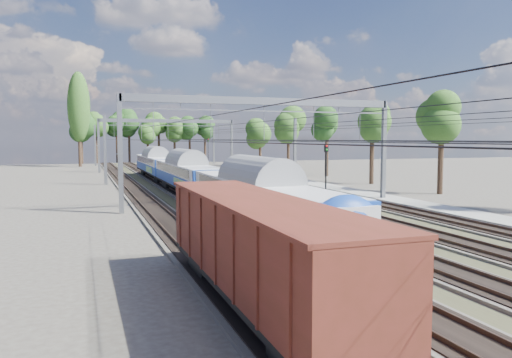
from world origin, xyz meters
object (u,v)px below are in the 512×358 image
object	(u,v)px
emu_train	(187,169)
signal_near	(326,168)
signal_far	(208,148)
worker	(186,170)
freight_boxcar	(256,246)

from	to	relation	value
emu_train	signal_near	distance (m)	15.32
emu_train	signal_far	distance (m)	57.40
worker	signal_far	bearing A→B (deg)	-17.77
emu_train	worker	distance (m)	29.22
emu_train	worker	world-z (taller)	emu_train
freight_boxcar	signal_near	size ratio (longest dim) A/B	2.66
freight_boxcar	worker	xyz separation A→B (m)	(10.08, 62.10, -1.38)
freight_boxcar	signal_near	world-z (taller)	signal_near
freight_boxcar	worker	world-z (taller)	freight_boxcar
signal_near	signal_far	distance (m)	68.05
worker	emu_train	bearing A→B (deg)	172.17
freight_boxcar	signal_near	bearing A→B (deg)	57.56
signal_near	signal_far	xyz separation A→B (m)	(6.94, 67.70, 0.30)
worker	signal_near	size ratio (longest dim) A/B	0.31
signal_far	freight_boxcar	bearing A→B (deg)	-126.54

